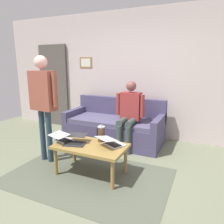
% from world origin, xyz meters
% --- Properties ---
extents(ground_plane, '(7.68, 7.68, 0.00)m').
position_xyz_m(ground_plane, '(0.00, 0.00, 0.00)').
color(ground_plane, '#6C7259').
extents(area_rug, '(2.28, 1.48, 0.01)m').
position_xyz_m(area_rug, '(0.05, -0.10, 0.00)').
color(area_rug, '#4E5445').
rests_on(area_rug, ground_plane).
extents(back_wall, '(7.04, 0.11, 2.70)m').
position_xyz_m(back_wall, '(0.00, -2.20, 1.35)').
color(back_wall, '#C1B2AE').
rests_on(back_wall, ground_plane).
extents(interior_door, '(0.82, 0.09, 2.05)m').
position_xyz_m(interior_door, '(2.23, -2.11, 1.02)').
color(interior_door, '#514B45').
rests_on(interior_door, ground_plane).
extents(couch, '(1.96, 0.88, 0.88)m').
position_xyz_m(couch, '(0.29, -1.59, 0.31)').
color(couch, '#433E5F').
rests_on(couch, ground_plane).
extents(coffee_table, '(1.03, 0.59, 0.45)m').
position_xyz_m(coffee_table, '(0.05, -0.20, 0.40)').
color(coffee_table, olive).
rests_on(coffee_table, ground_plane).
extents(laptop_left, '(0.42, 0.46, 0.15)m').
position_xyz_m(laptop_left, '(-0.23, -0.31, 0.50)').
color(laptop_left, silver).
rests_on(laptop_left, coffee_table).
extents(laptop_center, '(0.37, 0.37, 0.12)m').
position_xyz_m(laptop_center, '(0.29, -0.16, 0.49)').
color(laptop_center, '#28282D').
rests_on(laptop_center, coffee_table).
extents(laptop_right, '(0.37, 0.39, 0.13)m').
position_xyz_m(laptop_right, '(0.51, -0.17, 0.50)').
color(laptop_right, silver).
rests_on(laptop_right, coffee_table).
extents(french_press, '(0.13, 0.11, 0.26)m').
position_xyz_m(french_press, '(-0.02, -0.40, 0.57)').
color(french_press, '#4C3323').
rests_on(french_press, coffee_table).
extents(person_standing, '(0.60, 0.23, 1.71)m').
position_xyz_m(person_standing, '(0.95, -0.29, 1.10)').
color(person_standing, '#273C4C').
rests_on(person_standing, ground_plane).
extents(person_seated, '(0.55, 0.51, 1.28)m').
position_xyz_m(person_seated, '(-0.11, -1.36, 0.73)').
color(person_seated, '#3B4742').
rests_on(person_seated, ground_plane).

